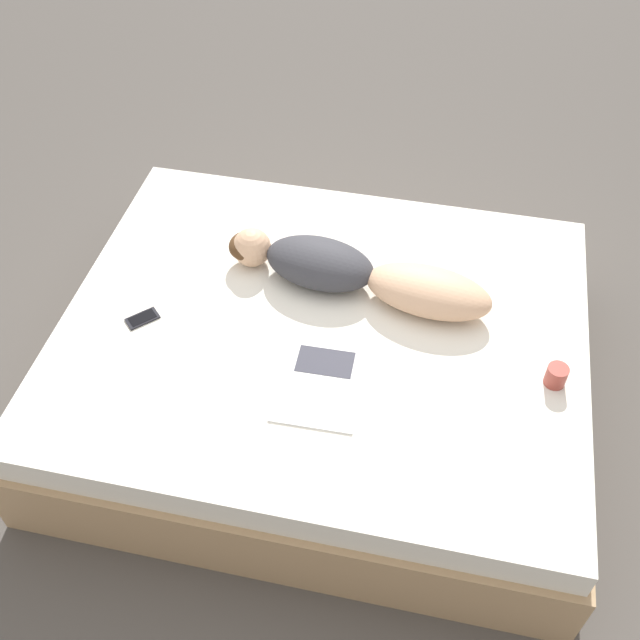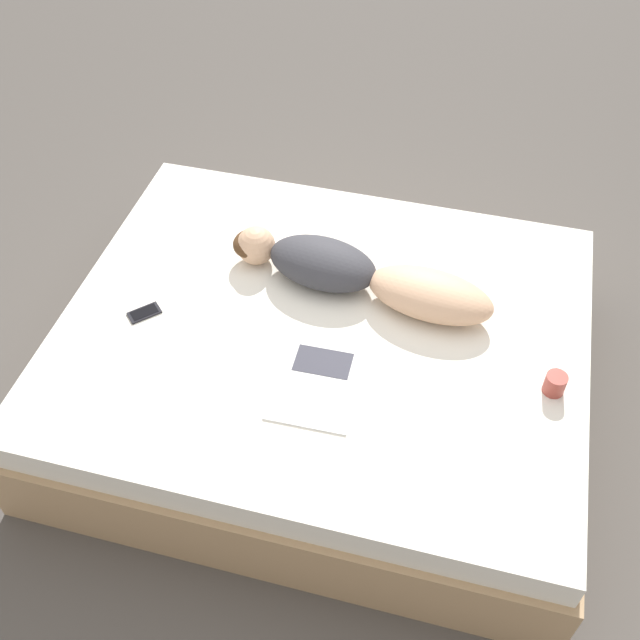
# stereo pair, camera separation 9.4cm
# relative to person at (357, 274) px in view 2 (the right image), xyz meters

# --- Properties ---
(ground_plane) EXTENTS (12.00, 12.00, 0.00)m
(ground_plane) POSITION_rel_person_xyz_m (-0.25, 0.09, -0.61)
(ground_plane) COLOR #4C4742
(bed) EXTENTS (1.93, 2.34, 0.51)m
(bed) POSITION_rel_person_xyz_m (-0.25, 0.09, -0.35)
(bed) COLOR tan
(bed) RESTS_ON ground_plane
(person) EXTENTS (0.42, 1.26, 0.19)m
(person) POSITION_rel_person_xyz_m (0.00, 0.00, 0.00)
(person) COLOR tan
(person) RESTS_ON bed
(open_magazine) EXTENTS (0.45, 0.35, 0.01)m
(open_magazine) POSITION_rel_person_xyz_m (-0.57, 0.04, -0.09)
(open_magazine) COLOR white
(open_magazine) RESTS_ON bed
(coffee_mug) EXTENTS (0.12, 0.09, 0.09)m
(coffee_mug) POSITION_rel_person_xyz_m (-0.37, -0.90, -0.05)
(coffee_mug) COLOR #993D33
(coffee_mug) RESTS_ON bed
(cell_phone) EXTENTS (0.15, 0.15, 0.01)m
(cell_phone) POSITION_rel_person_xyz_m (-0.39, 0.88, -0.09)
(cell_phone) COLOR black
(cell_phone) RESTS_ON bed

